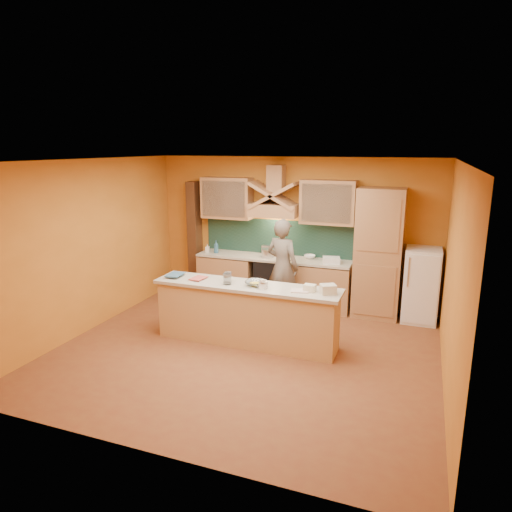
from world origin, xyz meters
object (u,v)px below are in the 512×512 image
(fridge, at_px, (421,285))
(mixing_bowl, at_px, (256,283))
(stove, at_px, (273,281))
(person, at_px, (282,267))
(kitchen_scale, at_px, (263,286))

(fridge, bearing_deg, mixing_bowl, -141.07)
(stove, bearing_deg, mixing_bowl, -79.62)
(fridge, height_order, person, person)
(mixing_bowl, bearing_deg, kitchen_scale, -33.34)
(person, bearing_deg, fridge, -151.98)
(stove, height_order, person, person)
(fridge, relative_size, mixing_bowl, 4.25)
(stove, distance_m, fridge, 2.71)
(fridge, distance_m, kitchen_scale, 2.99)
(fridge, bearing_deg, kitchen_scale, -137.55)
(fridge, xyz_separation_m, kitchen_scale, (-2.19, -2.01, 0.34))
(fridge, height_order, mixing_bowl, fridge)
(stove, bearing_deg, person, -54.61)
(kitchen_scale, bearing_deg, person, 97.41)
(stove, relative_size, kitchen_scale, 8.27)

